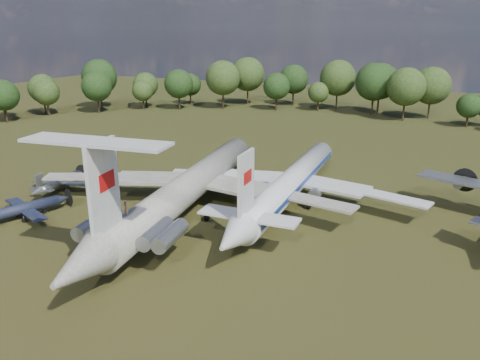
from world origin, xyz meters
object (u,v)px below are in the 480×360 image
at_px(small_prop_west, 22,211).
at_px(small_prop_northwest, 60,184).
at_px(il62_airliner, 189,192).
at_px(tu104_jet, 291,187).
at_px(person_on_il62, 126,208).

distance_m(small_prop_west, small_prop_northwest, 11.56).
height_order(il62_airliner, small_prop_northwest, il62_airliner).
relative_size(tu104_jet, person_on_il62, 30.12).
xyz_separation_m(tu104_jet, small_prop_west, (-31.11, -19.83, -1.44)).
distance_m(tu104_jet, small_prop_west, 36.92).
height_order(tu104_jet, person_on_il62, person_on_il62).
xyz_separation_m(small_prop_northwest, person_on_il62, (24.78, -15.75, 5.59)).
bearing_deg(il62_airliner, small_prop_northwest, 174.71).
bearing_deg(tu104_jet, il62_airliner, -144.34).
bearing_deg(small_prop_northwest, tu104_jet, 7.42).
bearing_deg(small_prop_west, person_on_il62, 9.88).
distance_m(tu104_jet, person_on_il62, 27.03).
bearing_deg(small_prop_northwest, person_on_il62, -39.36).
distance_m(small_prop_northwest, person_on_il62, 29.89).
relative_size(il62_airliner, small_prop_west, 4.00).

